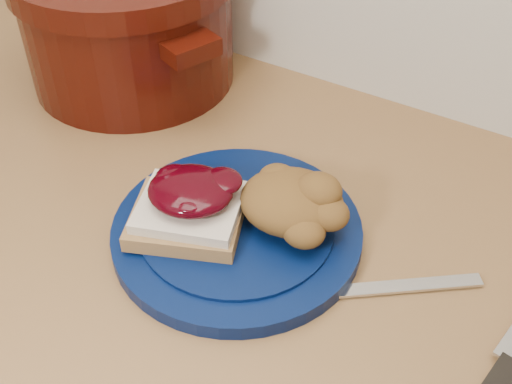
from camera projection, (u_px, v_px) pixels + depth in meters
The scene contains 7 objects.
plate at pixel (237, 231), 0.64m from camera, with size 0.25×0.25×0.02m, color #041139.
sandwich at pixel (189, 205), 0.61m from camera, with size 0.13×0.12×0.05m.
stuffing_mound at pixel (291, 202), 0.61m from camera, with size 0.10×0.09×0.05m, color brown.
chef_knife at pixel (504, 380), 0.51m from camera, with size 0.08×0.33×0.02m.
butter_knife at pixel (384, 288), 0.59m from camera, with size 0.18×0.01×0.00m, color silver.
dutch_oven at pixel (128, 21), 0.81m from camera, with size 0.36×0.36×0.18m.
pepper_grinder at pixel (105, 30), 0.82m from camera, with size 0.06×0.06×0.14m.
Camera 1 is at (0.27, 1.11, 1.36)m, focal length 45.00 mm.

